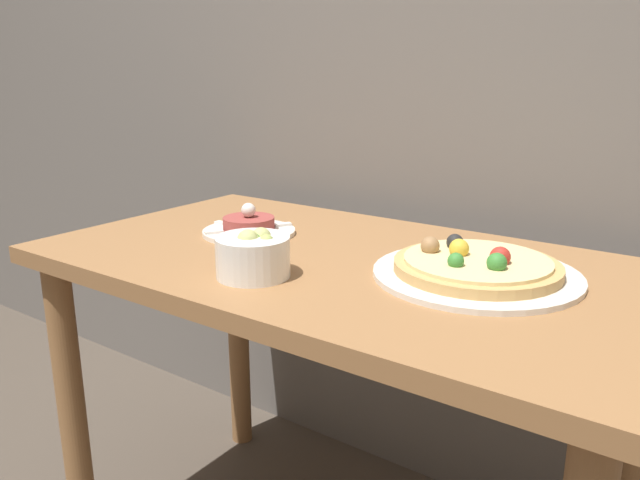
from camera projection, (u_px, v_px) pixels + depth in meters
dining_table at (339, 313)px, 1.24m from camera, size 1.19×0.67×0.75m
pizza_plate at (476, 268)px, 1.09m from camera, size 0.36×0.36×0.06m
tartare_plate at (249, 227)px, 1.37m from camera, size 0.20×0.20×0.07m
small_bowl at (253, 254)px, 1.09m from camera, size 0.13×0.13×0.09m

